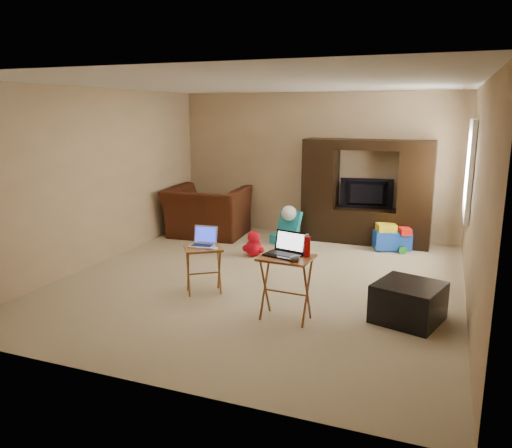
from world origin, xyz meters
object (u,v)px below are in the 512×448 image
at_px(tray_table_right, 286,288).
at_px(mouse_right, 295,258).
at_px(water_bottle, 307,247).
at_px(laptop_left, 202,237).
at_px(push_toy, 392,237).
at_px(recliner, 207,212).
at_px(tray_table_left, 204,270).
at_px(entertainment_center, 367,192).
at_px(ottoman, 408,302).
at_px(laptop_right, 283,245).
at_px(mouse_left, 214,249).
at_px(child_rocker, 287,227).
at_px(plush_toy, 254,244).
at_px(television, 366,194).

xyz_separation_m(tray_table_right, mouse_right, (0.13, -0.12, 0.38)).
height_order(tray_table_right, water_bottle, water_bottle).
bearing_deg(laptop_left, tray_table_right, -24.80).
bearing_deg(push_toy, laptop_left, -146.32).
distance_m(recliner, tray_table_right, 3.85).
bearing_deg(tray_table_left, entertainment_center, 30.55).
xyz_separation_m(ottoman, laptop_right, (-1.26, -0.41, 0.61)).
relative_size(tray_table_left, water_bottle, 2.66).
bearing_deg(tray_table_right, mouse_right, -39.13).
distance_m(push_toy, mouse_left, 3.37).
distance_m(child_rocker, mouse_right, 3.33).
relative_size(plush_toy, push_toy, 0.70).
height_order(tray_table_left, mouse_right, mouse_right).
height_order(ottoman, tray_table_left, tray_table_left).
xyz_separation_m(ottoman, mouse_left, (-2.22, -0.10, 0.39)).
bearing_deg(entertainment_center, laptop_right, -94.83).
bearing_deg(mouse_right, plush_toy, 120.65).
relative_size(recliner, ottoman, 2.08).
bearing_deg(laptop_right, recliner, 142.52).
xyz_separation_m(entertainment_center, laptop_left, (-1.47, -3.12, -0.17)).
height_order(recliner, laptop_right, laptop_right).
height_order(child_rocker, ottoman, child_rocker).
height_order(recliner, plush_toy, recliner).
xyz_separation_m(push_toy, laptop_left, (-1.97, -2.75, 0.48)).
relative_size(television, tray_table_right, 1.25).
bearing_deg(plush_toy, water_bottle, -55.51).
bearing_deg(water_bottle, plush_toy, 124.49).
distance_m(entertainment_center, laptop_right, 3.55).
relative_size(recliner, child_rocker, 2.40).
bearing_deg(tray_table_left, laptop_right, -53.75).
relative_size(child_rocker, laptop_right, 1.52).
xyz_separation_m(entertainment_center, laptop_right, (-0.31, -3.54, -0.04)).
distance_m(tray_table_right, laptop_left, 1.33).
bearing_deg(plush_toy, tray_table_left, -90.09).
xyz_separation_m(recliner, laptop_left, (1.21, -2.55, 0.26)).
relative_size(push_toy, water_bottle, 2.69).
xyz_separation_m(child_rocker, plush_toy, (-0.23, -0.92, -0.07)).
relative_size(mouse_left, mouse_right, 0.82).
height_order(laptop_right, mouse_left, laptop_right).
height_order(recliner, tray_table_left, recliner).
relative_size(recliner, laptop_right, 3.64).
height_order(plush_toy, ottoman, ottoman).
distance_m(laptop_left, mouse_right, 1.45).
height_order(laptop_left, laptop_right, laptop_right).
height_order(recliner, water_bottle, water_bottle).
relative_size(tray_table_right, water_bottle, 3.25).
distance_m(child_rocker, water_bottle, 3.18).
bearing_deg(plush_toy, mouse_right, -59.35).
distance_m(entertainment_center, push_toy, 0.89).
bearing_deg(push_toy, tray_table_left, -145.61).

